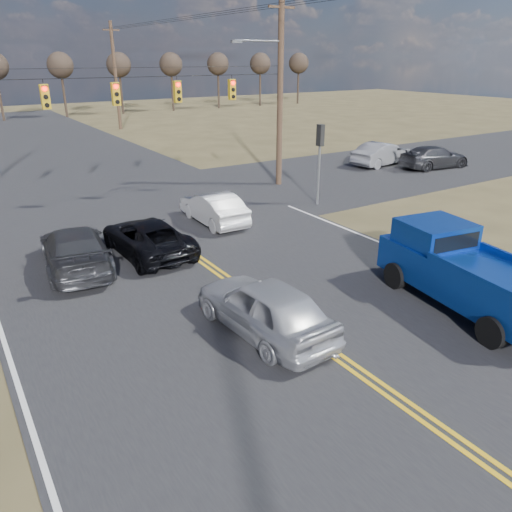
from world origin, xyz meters
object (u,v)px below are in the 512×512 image
pickup_truck (464,272)px  silver_suv (265,307)px  cross_car_east_near (382,154)px  dgrey_car_queue (75,249)px  black_suv (147,237)px  white_car_queue (214,208)px  cross_car_east_far (434,157)px

pickup_truck → silver_suv: size_ratio=1.35×
silver_suv → cross_car_east_near: 23.54m
dgrey_car_queue → cross_car_east_near: size_ratio=1.08×
pickup_truck → silver_suv: 6.04m
black_suv → cross_car_east_near: bearing=-162.0°
black_suv → white_car_queue: bearing=-154.5°
dgrey_car_queue → black_suv: bearing=-173.1°
pickup_truck → white_car_queue: bearing=111.7°
silver_suv → cross_car_east_far: silver_suv is taller
silver_suv → black_suv: 7.12m
cross_car_east_near → pickup_truck: bearing=132.5°
white_car_queue → dgrey_car_queue: (-6.43, -1.98, 0.05)m
silver_suv → white_car_queue: (3.33, 9.11, -0.08)m
dgrey_car_queue → silver_suv: bearing=120.9°
pickup_truck → white_car_queue: size_ratio=1.46×
white_car_queue → pickup_truck: bearing=104.1°
black_suv → white_car_queue: (3.83, 2.00, 0.03)m
cross_car_east_near → cross_car_east_far: size_ratio=0.95×
white_car_queue → dgrey_car_queue: dgrey_car_queue is taller
white_car_queue → cross_car_east_near: (15.48, 5.04, 0.09)m
pickup_truck → white_car_queue: (-2.44, 10.86, -0.38)m
dgrey_car_queue → cross_car_east_near: (21.91, 7.03, 0.04)m
silver_suv → cross_car_east_far: size_ratio=0.91×
white_car_queue → dgrey_car_queue: size_ratio=0.82×
pickup_truck → dgrey_car_queue: size_ratio=1.20×
dgrey_car_queue → cross_car_east_near: 23.01m
pickup_truck → cross_car_east_near: pickup_truck is taller
pickup_truck → dgrey_car_queue: pickup_truck is taller
cross_car_east_far → cross_car_east_near: bearing=48.7°
pickup_truck → silver_suv: (-5.77, 1.75, -0.29)m
white_car_queue → cross_car_east_near: size_ratio=0.89×
white_car_queue → dgrey_car_queue: 6.73m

